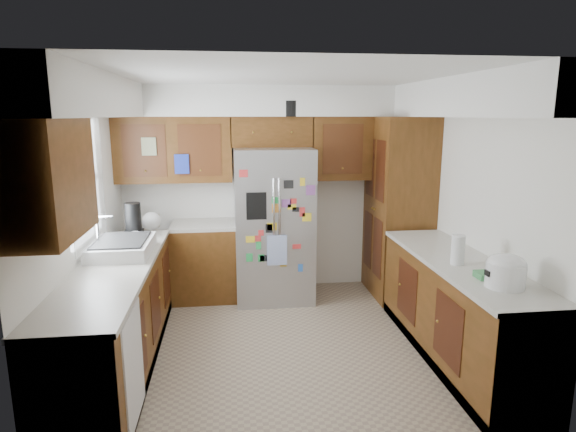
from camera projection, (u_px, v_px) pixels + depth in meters
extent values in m
plane|color=tan|center=(286.00, 342.00, 4.69)|extent=(3.60, 3.60, 0.00)
cube|color=white|center=(270.00, 190.00, 5.98)|extent=(3.60, 0.04, 2.50)
cube|color=white|center=(82.00, 222.00, 4.21)|extent=(0.04, 3.20, 2.50)
cube|color=white|center=(470.00, 212.00, 4.64)|extent=(0.04, 3.20, 2.50)
cube|color=white|center=(317.00, 272.00, 2.87)|extent=(3.60, 0.04, 2.50)
cube|color=white|center=(285.00, 75.00, 4.17)|extent=(3.60, 3.20, 0.02)
cube|color=white|center=(271.00, 101.00, 5.58)|extent=(3.60, 0.38, 0.35)
cube|color=white|center=(94.00, 96.00, 4.02)|extent=(0.38, 3.20, 0.35)
cube|color=white|center=(460.00, 98.00, 4.40)|extent=(0.38, 3.20, 0.35)
cube|color=#492C0E|center=(174.00, 150.00, 5.57)|extent=(1.33, 0.34, 0.75)
cube|color=#492C0E|center=(364.00, 148.00, 5.84)|extent=(1.33, 0.34, 0.75)
cube|color=#492C0E|center=(49.00, 179.00, 3.01)|extent=(0.34, 0.85, 0.75)
cube|color=white|center=(83.00, 181.00, 4.24)|extent=(0.02, 0.90, 1.05)
cube|color=white|center=(88.00, 181.00, 4.24)|extent=(0.01, 1.02, 1.15)
cube|color=#1E33B2|center=(182.00, 164.00, 5.43)|extent=(0.16, 0.02, 0.22)
cube|color=beige|center=(149.00, 146.00, 5.35)|extent=(0.16, 0.02, 0.20)
cube|color=#492C0E|center=(116.00, 321.00, 4.13)|extent=(0.60, 2.60, 0.88)
cube|color=#492C0E|center=(205.00, 262.00, 5.76)|extent=(0.75, 0.60, 0.88)
cube|color=silver|center=(112.00, 269.00, 4.03)|extent=(0.63, 2.60, 0.04)
cube|color=silver|center=(203.00, 225.00, 5.67)|extent=(0.75, 0.60, 0.04)
cube|color=black|center=(120.00, 362.00, 4.21)|extent=(0.60, 2.60, 0.10)
cube|color=white|center=(134.00, 367.00, 3.33)|extent=(0.01, 0.58, 0.80)
cube|color=#492C0E|center=(457.00, 312.00, 4.31)|extent=(0.60, 2.25, 0.88)
cube|color=silver|center=(461.00, 262.00, 4.22)|extent=(0.63, 2.25, 0.04)
cube|color=black|center=(454.00, 351.00, 4.39)|extent=(0.60, 2.25, 0.10)
cube|color=#492C0E|center=(398.00, 208.00, 5.76)|extent=(0.60, 0.90, 2.15)
cube|color=#A6A6AB|center=(274.00, 225.00, 5.67)|extent=(0.90, 0.75, 1.80)
cylinder|color=silver|center=(274.00, 219.00, 5.26)|extent=(0.02, 0.02, 0.90)
cylinder|color=silver|center=(279.00, 219.00, 5.27)|extent=(0.02, 0.02, 0.90)
cube|color=black|center=(256.00, 206.00, 5.21)|extent=(0.22, 0.01, 0.30)
cube|color=white|center=(277.00, 250.00, 5.32)|extent=(0.22, 0.01, 0.34)
cube|color=red|center=(297.00, 247.00, 5.36)|extent=(0.10, 0.00, 0.05)
cube|color=green|center=(259.00, 245.00, 5.31)|extent=(0.06, 0.00, 0.09)
cube|color=red|center=(261.00, 233.00, 5.28)|extent=(0.06, 0.00, 0.06)
cube|color=red|center=(243.00, 173.00, 5.12)|extent=(0.09, 0.00, 0.08)
cube|color=green|center=(249.00, 258.00, 5.32)|extent=(0.07, 0.00, 0.09)
cube|color=yellow|center=(283.00, 262.00, 5.38)|extent=(0.08, 0.00, 0.11)
cube|color=blue|center=(273.00, 254.00, 5.35)|extent=(0.05, 0.00, 0.10)
cube|color=red|center=(293.00, 201.00, 5.25)|extent=(0.07, 0.00, 0.06)
cube|color=green|center=(261.00, 258.00, 5.34)|extent=(0.07, 0.00, 0.08)
cube|color=blue|center=(300.00, 268.00, 5.42)|extent=(0.05, 0.00, 0.09)
cube|color=#8C4C99|center=(311.00, 190.00, 5.25)|extent=(0.10, 0.00, 0.11)
cube|color=green|center=(275.00, 200.00, 5.23)|extent=(0.08, 0.00, 0.07)
cube|color=yellow|center=(307.00, 217.00, 5.31)|extent=(0.10, 0.00, 0.09)
cube|color=black|center=(264.00, 258.00, 5.34)|extent=(0.08, 0.00, 0.07)
cube|color=white|center=(276.00, 250.00, 5.34)|extent=(0.09, 0.00, 0.07)
cube|color=orange|center=(276.00, 208.00, 5.25)|extent=(0.10, 0.00, 0.10)
cube|color=red|center=(258.00, 239.00, 5.29)|extent=(0.07, 0.00, 0.07)
cube|color=yellow|center=(272.00, 227.00, 5.28)|extent=(0.11, 0.00, 0.09)
cube|color=yellow|center=(292.00, 207.00, 5.26)|extent=(0.10, 0.00, 0.06)
cube|color=black|center=(296.00, 210.00, 5.27)|extent=(0.07, 0.00, 0.05)
cube|color=black|center=(269.00, 228.00, 5.28)|extent=(0.08, 0.00, 0.10)
cube|color=yellow|center=(250.00, 239.00, 5.28)|extent=(0.10, 0.00, 0.07)
cube|color=#8C4C99|center=(286.00, 203.00, 5.25)|extent=(0.10, 0.00, 0.09)
cube|color=black|center=(289.00, 184.00, 5.21)|extent=(0.11, 0.00, 0.09)
cube|color=red|center=(302.00, 212.00, 5.29)|extent=(0.06, 0.00, 0.10)
cube|color=yellow|center=(302.00, 182.00, 5.22)|extent=(0.06, 0.00, 0.09)
cube|color=#492C0E|center=(271.00, 132.00, 5.67)|extent=(0.96, 0.34, 0.35)
sphere|color=#164AA7|center=(243.00, 104.00, 5.50)|extent=(0.29, 0.29, 0.29)
cylinder|color=black|center=(289.00, 109.00, 5.57)|extent=(0.31, 0.31, 0.18)
ellipsoid|color=#333338|center=(289.00, 101.00, 5.56)|extent=(0.29, 0.29, 0.13)
cube|color=white|center=(122.00, 247.00, 4.40)|extent=(0.52, 0.70, 0.12)
cube|color=black|center=(121.00, 241.00, 4.39)|extent=(0.44, 0.60, 0.02)
cylinder|color=silver|center=(98.00, 231.00, 4.35)|extent=(0.02, 0.02, 0.30)
cylinder|color=silver|center=(103.00, 217.00, 4.33)|extent=(0.16, 0.02, 0.02)
cube|color=yellow|center=(140.00, 258.00, 4.22)|extent=(0.10, 0.18, 0.04)
cube|color=black|center=(134.00, 235.00, 4.91)|extent=(0.18, 0.14, 0.10)
cylinder|color=black|center=(133.00, 217.00, 4.87)|extent=(0.16, 0.16, 0.28)
cylinder|color=#A6A6AB|center=(134.00, 227.00, 5.04)|extent=(0.14, 0.14, 0.20)
sphere|color=white|center=(152.00, 221.00, 5.31)|extent=(0.20, 0.20, 0.20)
cube|color=#3F72B2|center=(133.00, 220.00, 5.42)|extent=(0.14, 0.10, 0.18)
cube|color=#BFB28C|center=(155.00, 221.00, 5.46)|extent=(0.10, 0.08, 0.14)
cylinder|color=white|center=(135.00, 237.00, 4.79)|extent=(0.08, 0.08, 0.11)
cylinder|color=white|center=(505.00, 275.00, 3.54)|extent=(0.28, 0.28, 0.19)
ellipsoid|color=white|center=(507.00, 263.00, 3.52)|extent=(0.27, 0.27, 0.12)
cube|color=black|center=(489.00, 273.00, 3.52)|extent=(0.04, 0.06, 0.04)
cylinder|color=white|center=(458.00, 250.00, 4.08)|extent=(0.11, 0.11, 0.25)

